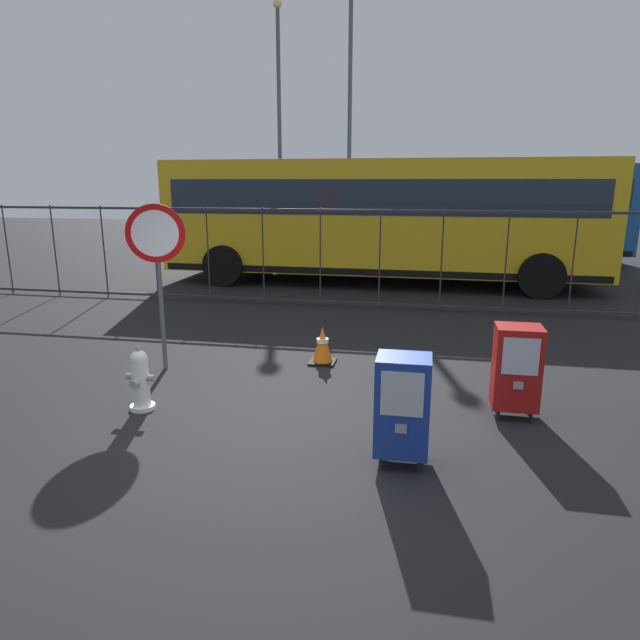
% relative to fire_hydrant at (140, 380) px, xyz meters
% --- Properties ---
extents(ground_plane, '(60.00, 60.00, 0.00)m').
position_rel_fire_hydrant_xyz_m(ground_plane, '(1.57, -0.27, -0.35)').
color(ground_plane, black).
extents(fire_hydrant, '(0.33, 0.32, 0.75)m').
position_rel_fire_hydrant_xyz_m(fire_hydrant, '(0.00, 0.00, 0.00)').
color(fire_hydrant, silver).
rests_on(fire_hydrant, ground_plane).
extents(newspaper_box_primary, '(0.48, 0.42, 1.02)m').
position_rel_fire_hydrant_xyz_m(newspaper_box_primary, '(2.93, -0.71, 0.22)').
color(newspaper_box_primary, black).
rests_on(newspaper_box_primary, ground_plane).
extents(newspaper_box_secondary, '(0.48, 0.42, 1.02)m').
position_rel_fire_hydrant_xyz_m(newspaper_box_secondary, '(4.09, 0.58, 0.22)').
color(newspaper_box_secondary, black).
rests_on(newspaper_box_secondary, ground_plane).
extents(stop_sign, '(0.71, 0.31, 2.23)m').
position_rel_fire_hydrant_xyz_m(stop_sign, '(-0.38, 1.35, 1.25)').
color(stop_sign, '#4C4F54').
rests_on(stop_sign, ground_plane).
extents(traffic_cone, '(0.36, 0.36, 0.53)m').
position_rel_fire_hydrant_xyz_m(traffic_cone, '(1.70, 2.01, -0.09)').
color(traffic_cone, black).
rests_on(traffic_cone, ground_plane).
extents(fence_barrier, '(18.03, 0.04, 2.00)m').
position_rel_fire_hydrant_xyz_m(fence_barrier, '(1.57, 5.64, 0.67)').
color(fence_barrier, '#2D2D33').
rests_on(fence_barrier, ground_plane).
extents(bus_near, '(10.54, 2.90, 3.00)m').
position_rel_fire_hydrant_xyz_m(bus_near, '(1.90, 8.64, 1.36)').
color(bus_near, gold).
rests_on(bus_near, ground_plane).
extents(bus_far, '(10.71, 3.67, 3.00)m').
position_rel_fire_hydrant_xyz_m(bus_far, '(3.71, 12.90, 1.36)').
color(bus_far, '#19519E').
rests_on(bus_far, ground_plane).
extents(street_light_near_left, '(0.32, 0.32, 8.56)m').
position_rel_fire_hydrant_xyz_m(street_light_near_left, '(0.31, 14.29, 4.51)').
color(street_light_near_left, '#4C4F54').
rests_on(street_light_near_left, ground_plane).
extents(street_light_near_right, '(0.32, 0.32, 8.50)m').
position_rel_fire_hydrant_xyz_m(street_light_near_right, '(-2.27, 14.82, 4.48)').
color(street_light_near_right, '#4C4F54').
rests_on(street_light_near_right, ground_plane).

